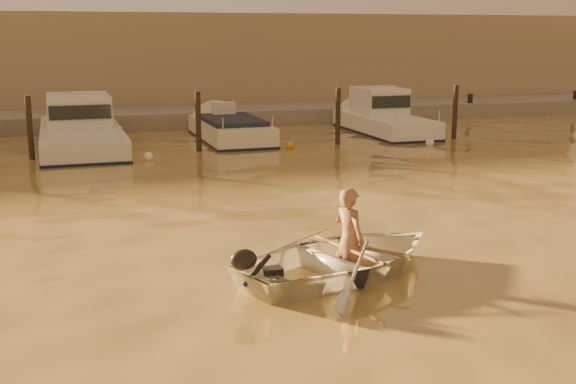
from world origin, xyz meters
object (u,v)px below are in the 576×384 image
object	(u,v)px
moored_boat_2	(81,129)
waterfront_building	(151,63)
moored_boat_4	(385,117)
person	(349,240)
dinghy	(344,258)
moored_boat_3	(230,134)

from	to	relation	value
moored_boat_2	waterfront_building	world-z (taller)	waterfront_building
moored_boat_4	moored_boat_2	bearing A→B (deg)	180.00
person	waterfront_building	xyz separation A→B (m)	(0.27, 26.40, 1.83)
dinghy	moored_boat_2	xyz separation A→B (m)	(-3.55, 15.43, 0.35)
dinghy	person	size ratio (longest dim) A/B	2.22
dinghy	moored_boat_2	size ratio (longest dim) A/B	0.44
dinghy	moored_boat_3	world-z (taller)	moored_boat_3
person	waterfront_building	distance (m)	26.46
dinghy	moored_boat_2	bearing A→B (deg)	-7.07
dinghy	moored_boat_3	xyz separation A→B (m)	(1.77, 15.43, -0.05)
person	waterfront_building	world-z (taller)	waterfront_building
moored_boat_4	moored_boat_3	bearing A→B (deg)	180.00
person	dinghy	bearing A→B (deg)	90.00
dinghy	person	world-z (taller)	person
waterfront_building	moored_boat_3	bearing A→B (deg)	-82.71
dinghy	moored_boat_4	xyz separation A→B (m)	(8.04, 15.43, 0.35)
dinghy	moored_boat_3	distance (m)	15.54
moored_boat_3	moored_boat_4	distance (m)	6.28
moored_boat_3	waterfront_building	size ratio (longest dim) A/B	0.13
moored_boat_2	moored_boat_3	distance (m)	5.34
moored_boat_2	moored_boat_4	bearing A→B (deg)	0.00
moored_boat_3	dinghy	bearing A→B (deg)	-96.56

